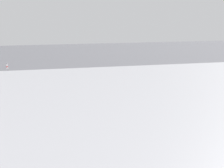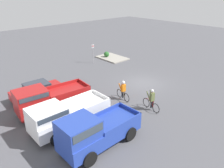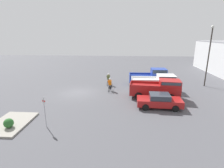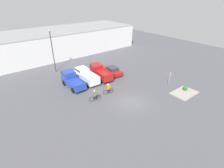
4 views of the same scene
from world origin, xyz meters
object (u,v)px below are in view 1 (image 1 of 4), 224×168
object	(u,v)px
cyclist_0	(123,86)
fire_lane_sign	(8,74)
cyclist_1	(152,84)
pickup_truck_2	(111,104)
sedan_0	(68,112)
pickup_truck_1	(153,103)
pickup_truck_0	(190,98)
shrub	(5,79)

from	to	relation	value
cyclist_0	fire_lane_sign	size ratio (longest dim) A/B	0.70
cyclist_1	cyclist_0	bearing A→B (deg)	8.34
cyclist_1	pickup_truck_2	bearing A→B (deg)	50.10
pickup_truck_2	sedan_0	world-z (taller)	pickup_truck_2
pickup_truck_1	pickup_truck_2	xyz separation A→B (m)	(2.84, -0.25, 0.05)
pickup_truck_2	fire_lane_sign	size ratio (longest dim) A/B	2.26
fire_lane_sign	sedan_0	bearing A→B (deg)	115.23
pickup_truck_0	pickup_truck_2	world-z (taller)	pickup_truck_0
pickup_truck_2	cyclist_0	xyz separation A→B (m)	(-2.36, -5.69, -0.26)
sedan_0	shrub	world-z (taller)	sedan_0
pickup_truck_2	pickup_truck_0	bearing A→B (deg)	179.50
pickup_truck_2	sedan_0	xyz separation A→B (m)	(2.76, -0.34, -0.44)
pickup_truck_0	sedan_0	bearing A→B (deg)	-2.67
cyclist_1	pickup_truck_0	bearing A→B (deg)	95.11
fire_lane_sign	cyclist_0	bearing A→B (deg)	156.11
pickup_truck_0	cyclist_0	size ratio (longest dim) A/B	2.96
pickup_truck_1	pickup_truck_2	distance (m)	2.85
cyclist_1	sedan_0	bearing A→B (deg)	36.20
pickup_truck_2	cyclist_0	distance (m)	6.17
pickup_truck_0	pickup_truck_1	xyz separation A→B (m)	(2.81, 0.20, -0.12)
pickup_truck_1	fire_lane_sign	world-z (taller)	fire_lane_sign
sedan_0	cyclist_1	distance (m)	9.74
cyclist_0	sedan_0	bearing A→B (deg)	46.26
cyclist_0	cyclist_1	xyz separation A→B (m)	(-2.74, -0.40, -0.01)
shrub	pickup_truck_0	bearing A→B (deg)	136.62
fire_lane_sign	shrub	size ratio (longest dim) A/B	3.47
sedan_0	fire_lane_sign	xyz separation A→B (m)	(4.54, -9.63, 0.80)
pickup_truck_1	cyclist_0	xyz separation A→B (m)	(0.48, -5.94, -0.22)
pickup_truck_1	sedan_0	xyz separation A→B (m)	(5.60, -0.59, -0.39)
cyclist_0	cyclist_1	world-z (taller)	cyclist_1
fire_lane_sign	shrub	xyz separation A→B (m)	(0.53, -2.71, -1.00)
shrub	cyclist_0	bearing A→B (deg)	145.54
cyclist_0	pickup_truck_1	bearing A→B (deg)	94.60
pickup_truck_2	cyclist_1	world-z (taller)	pickup_truck_2
pickup_truck_2	fire_lane_sign	bearing A→B (deg)	-53.80
pickup_truck_0	fire_lane_sign	world-z (taller)	fire_lane_sign
pickup_truck_0	pickup_truck_1	size ratio (longest dim) A/B	0.95
pickup_truck_0	cyclist_1	bearing A→B (deg)	-84.89
cyclist_0	cyclist_1	bearing A→B (deg)	-171.66
pickup_truck_1	cyclist_1	world-z (taller)	pickup_truck_1
cyclist_0	shrub	bearing A→B (deg)	-34.46
pickup_truck_1	cyclist_1	bearing A→B (deg)	-109.61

